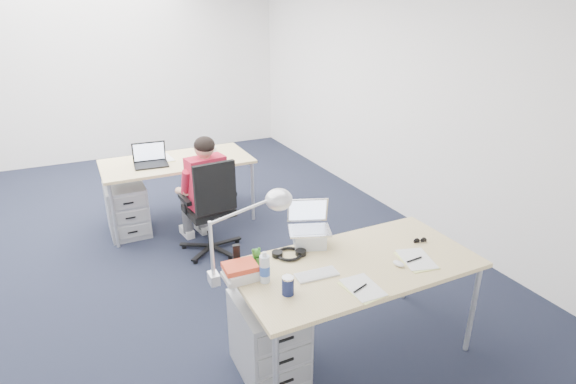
{
  "coord_description": "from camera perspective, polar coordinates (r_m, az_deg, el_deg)",
  "views": [
    {
      "loc": [
        -0.36,
        -4.15,
        2.28
      ],
      "look_at": [
        1.17,
        -1.01,
        0.85
      ],
      "focal_mm": 28.0,
      "sensor_mm": 36.0,
      "label": 1
    }
  ],
  "objects": [
    {
      "name": "papers_left",
      "position": [
        2.77,
        9.44,
        -12.02
      ],
      "size": [
        0.19,
        0.26,
        0.01
      ],
      "primitive_type": "cube",
      "rotation": [
        0.0,
        0.0,
        0.02
      ],
      "color": "#F7FF93",
      "rests_on": "desk_near"
    },
    {
      "name": "headphones",
      "position": [
        3.06,
        0.13,
        -7.77
      ],
      "size": [
        0.28,
        0.25,
        0.04
      ],
      "primitive_type": null,
      "rotation": [
        0.0,
        0.0,
        -0.33
      ],
      "color": "black",
      "rests_on": "desk_near"
    },
    {
      "name": "silver_laptop",
      "position": [
        3.13,
        2.76,
        -4.24
      ],
      "size": [
        0.35,
        0.32,
        0.31
      ],
      "primitive_type": null,
      "rotation": [
        0.0,
        0.0,
        -0.37
      ],
      "color": "silver",
      "rests_on": "desk_near"
    },
    {
      "name": "far_cup",
      "position": [
        5.16,
        -9.46,
        5.09
      ],
      "size": [
        0.1,
        0.1,
        0.11
      ],
      "primitive_type": "cylinder",
      "rotation": [
        0.0,
        0.0,
        0.41
      ],
      "color": "white",
      "rests_on": "desk_far"
    },
    {
      "name": "desk_far",
      "position": [
        5.13,
        -13.89,
        3.46
      ],
      "size": [
        1.6,
        0.8,
        0.73
      ],
      "color": "#D5BA7B",
      "rests_on": "ground"
    },
    {
      "name": "bear_figurine",
      "position": [
        2.9,
        -4.03,
        -8.4
      ],
      "size": [
        0.09,
        0.08,
        0.15
      ],
      "primitive_type": null,
      "rotation": [
        0.0,
        0.0,
        0.24
      ],
      "color": "#1D6C1C",
      "rests_on": "desk_near"
    },
    {
      "name": "desk_near",
      "position": [
        3.05,
        8.71,
        -9.59
      ],
      "size": [
        1.6,
        0.8,
        0.73
      ],
      "color": "#D5BA7B",
      "rests_on": "ground"
    },
    {
      "name": "drawer_pedestal_far",
      "position": [
        5.15,
        -19.75,
        -2.07
      ],
      "size": [
        0.4,
        0.5,
        0.55
      ],
      "primitive_type": "cube",
      "color": "#ACAEB2",
      "rests_on": "ground"
    },
    {
      "name": "desk_lamp",
      "position": [
        2.72,
        -6.33,
        -5.63
      ],
      "size": [
        0.53,
        0.31,
        0.56
      ],
      "primitive_type": null,
      "rotation": [
        0.0,
        0.0,
        0.28
      ],
      "color": "silver",
      "rests_on": "desk_near"
    },
    {
      "name": "floor",
      "position": [
        4.75,
        -18.52,
        -7.71
      ],
      "size": [
        7.0,
        7.0,
        0.0
      ],
      "primitive_type": "plane",
      "color": "black",
      "rests_on": "ground"
    },
    {
      "name": "drawer_pedestal_near",
      "position": [
        3.11,
        -2.44,
        -17.81
      ],
      "size": [
        0.4,
        0.5,
        0.55
      ],
      "primitive_type": "cube",
      "color": "#ACAEB2",
      "rests_on": "ground"
    },
    {
      "name": "dark_laptop",
      "position": [
        4.96,
        -17.11,
        4.57
      ],
      "size": [
        0.37,
        0.36,
        0.25
      ],
      "primitive_type": null,
      "rotation": [
        0.0,
        0.0,
        -0.07
      ],
      "color": "black",
      "rests_on": "desk_far"
    },
    {
      "name": "book_stack",
      "position": [
        2.82,
        -5.97,
        -10.0
      ],
      "size": [
        0.26,
        0.23,
        0.1
      ],
      "primitive_type": "cube",
      "rotation": [
        0.0,
        0.0,
        0.38
      ],
      "color": "silver",
      "rests_on": "desk_near"
    },
    {
      "name": "water_bottle",
      "position": [
        2.75,
        -2.97,
        -9.5
      ],
      "size": [
        0.07,
        0.07,
        0.2
      ],
      "primitive_type": "cylinder",
      "rotation": [
        0.0,
        0.0,
        0.09
      ],
      "color": "silver",
      "rests_on": "desk_near"
    },
    {
      "name": "far_papers",
      "position": [
        5.19,
        -15.96,
        4.06
      ],
      "size": [
        0.27,
        0.36,
        0.01
      ],
      "primitive_type": "cube",
      "rotation": [
        0.0,
        0.0,
        0.13
      ],
      "color": "white",
      "rests_on": "desk_far"
    },
    {
      "name": "office_chair",
      "position": [
        4.53,
        -9.75,
        -4.28
      ],
      "size": [
        0.68,
        0.68,
        0.99
      ],
      "rotation": [
        0.0,
        0.0,
        0.09
      ],
      "color": "black",
      "rests_on": "ground"
    },
    {
      "name": "seated_person",
      "position": [
        4.55,
        -10.85,
        0.05
      ],
      "size": [
        0.41,
        0.67,
        1.18
      ],
      "rotation": [
        0.0,
        0.0,
        0.15
      ],
      "color": "red",
      "rests_on": "ground"
    },
    {
      "name": "sunglasses",
      "position": [
        3.36,
        16.43,
        -5.96
      ],
      "size": [
        0.11,
        0.07,
        0.02
      ],
      "primitive_type": null,
      "rotation": [
        0.0,
        0.0,
        -0.23
      ],
      "color": "black",
      "rests_on": "desk_near"
    },
    {
      "name": "computer_mouse",
      "position": [
        3.04,
        13.85,
        -8.84
      ],
      "size": [
        0.07,
        0.09,
        0.03
      ],
      "primitive_type": "ellipsoid",
      "rotation": [
        0.0,
        0.0,
        0.2
      ],
      "color": "white",
      "rests_on": "desk_near"
    },
    {
      "name": "can_koozie",
      "position": [
        2.66,
        -0.02,
        -11.79
      ],
      "size": [
        0.08,
        0.08,
        0.12
      ],
      "primitive_type": "cylinder",
      "rotation": [
        0.0,
        0.0,
        -0.14
      ],
      "color": "#161D45",
      "rests_on": "desk_near"
    },
    {
      "name": "papers_right",
      "position": [
        3.13,
        15.98,
        -8.32
      ],
      "size": [
        0.25,
        0.31,
        0.01
      ],
      "primitive_type": "cube",
      "rotation": [
        0.0,
        0.0,
        -0.24
      ],
      "color": "#F7FF93",
      "rests_on": "desk_near"
    },
    {
      "name": "wireless_keyboard",
      "position": [
        2.86,
        3.67,
        -10.41
      ],
      "size": [
        0.28,
        0.13,
        0.01
      ],
      "primitive_type": "cube",
      "rotation": [
        0.0,
        0.0,
        -0.07
      ],
      "color": "white",
      "rests_on": "desk_near"
    },
    {
      "name": "cordless_phone",
      "position": [
        2.91,
        -6.55,
        -8.14
      ],
      "size": [
        0.05,
        0.03,
        0.17
      ],
      "primitive_type": "cube",
      "rotation": [
        0.0,
        0.0,
        -0.16
      ],
      "color": "black",
      "rests_on": "desk_near"
    },
    {
      "name": "room",
      "position": [
        4.21,
        -21.4,
        13.04
      ],
      "size": [
        6.02,
        7.02,
        2.8
      ],
      "color": "white",
      "rests_on": "ground"
    }
  ]
}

